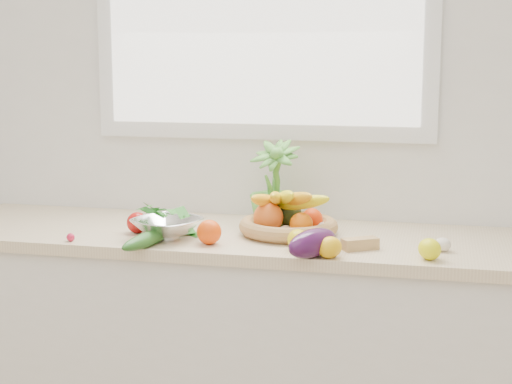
% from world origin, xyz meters
% --- Properties ---
extents(back_wall, '(4.50, 0.02, 2.70)m').
position_xyz_m(back_wall, '(0.00, 2.25, 1.35)').
color(back_wall, white).
rests_on(back_wall, ground).
extents(counter_cabinet, '(2.20, 0.58, 0.86)m').
position_xyz_m(counter_cabinet, '(0.00, 1.95, 0.43)').
color(counter_cabinet, silver).
rests_on(counter_cabinet, ground).
extents(countertop, '(2.24, 0.62, 0.04)m').
position_xyz_m(countertop, '(0.00, 1.95, 0.88)').
color(countertop, beige).
rests_on(countertop, counter_cabinet).
extents(orange_loose, '(0.11, 0.11, 0.08)m').
position_xyz_m(orange_loose, '(-0.07, 1.76, 0.94)').
color(orange_loose, '#F14507').
rests_on(orange_loose, countertop).
extents(lemon_a, '(0.10, 0.10, 0.07)m').
position_xyz_m(lemon_a, '(0.23, 1.74, 0.93)').
color(lemon_a, yellow).
rests_on(lemon_a, countertop).
extents(lemon_b, '(0.10, 0.11, 0.07)m').
position_xyz_m(lemon_b, '(0.34, 1.67, 0.93)').
color(lemon_b, '#F1B00D').
rests_on(lemon_b, countertop).
extents(lemon_c, '(0.10, 0.10, 0.07)m').
position_xyz_m(lemon_c, '(0.64, 1.72, 0.93)').
color(lemon_c, yellow).
rests_on(lemon_c, countertop).
extents(apple, '(0.08, 0.08, 0.07)m').
position_xyz_m(apple, '(-0.36, 1.85, 0.94)').
color(apple, '#B1110E').
rests_on(apple, countertop).
extents(ginger, '(0.12, 0.10, 0.04)m').
position_xyz_m(ginger, '(0.42, 1.80, 0.92)').
color(ginger, tan).
rests_on(ginger, countertop).
extents(garlic_a, '(0.06, 0.06, 0.04)m').
position_xyz_m(garlic_a, '(0.16, 1.92, 0.92)').
color(garlic_a, white).
rests_on(garlic_a, countertop).
extents(garlic_b, '(0.05, 0.05, 0.04)m').
position_xyz_m(garlic_b, '(0.28, 1.99, 0.92)').
color(garlic_b, silver).
rests_on(garlic_b, countertop).
extents(garlic_c, '(0.07, 0.07, 0.04)m').
position_xyz_m(garlic_c, '(0.68, 1.84, 0.92)').
color(garlic_c, silver).
rests_on(garlic_c, countertop).
extents(eggplant, '(0.18, 0.24, 0.09)m').
position_xyz_m(eggplant, '(0.29, 1.67, 0.94)').
color(eggplant, '#39103D').
rests_on(eggplant, countertop).
extents(cucumber, '(0.10, 0.27, 0.05)m').
position_xyz_m(cucumber, '(-0.25, 1.67, 0.92)').
color(cucumber, '#244E17').
rests_on(cucumber, countertop).
extents(radish, '(0.03, 0.03, 0.03)m').
position_xyz_m(radish, '(-0.53, 1.69, 0.91)').
color(radish, red).
rests_on(radish, countertop).
extents(potted_herb, '(0.21, 0.21, 0.32)m').
position_xyz_m(potted_herb, '(0.08, 2.07, 1.05)').
color(potted_herb, '#509A38').
rests_on(potted_herb, countertop).
extents(fruit_basket, '(0.45, 0.45, 0.18)m').
position_xyz_m(fruit_basket, '(0.16, 1.95, 0.95)').
color(fruit_basket, '#B0754E').
rests_on(fruit_basket, countertop).
extents(colander_with_spinach, '(0.29, 0.29, 0.12)m').
position_xyz_m(colander_with_spinach, '(-0.23, 1.80, 0.96)').
color(colander_with_spinach, silver).
rests_on(colander_with_spinach, countertop).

